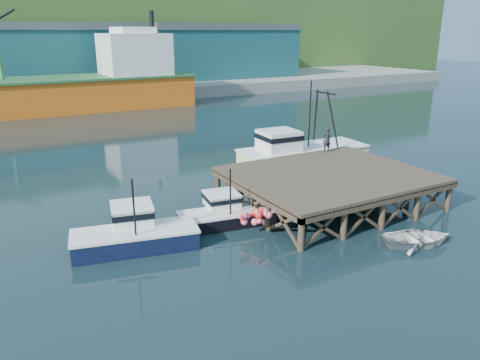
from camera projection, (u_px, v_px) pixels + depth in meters
ground at (256, 219)px, 28.13m from camera, size 300.00×300.00×0.00m
wharf at (331, 176)px, 29.97m from camera, size 12.00×10.00×2.62m
far_quay at (58, 87)px, 85.83m from camera, size 160.00×40.00×2.00m
warehouse_mid at (59, 58)px, 80.01m from camera, size 28.00×16.00×9.00m
warehouse_right at (215, 54)px, 94.12m from camera, size 30.00×16.00×9.00m
cargo_ship at (17, 90)px, 62.92m from camera, size 55.50×10.00×13.75m
hillside at (30, 30)px, 107.65m from camera, size 220.00×50.00×22.00m
boat_navy at (134, 232)px, 24.38m from camera, size 6.77×4.21×4.02m
boat_black at (226, 212)px, 27.48m from camera, size 5.95×4.95×3.52m
trawler at (301, 152)px, 37.95m from camera, size 10.83×4.38×7.13m
dinghy at (418, 238)px, 24.69m from camera, size 4.37×3.70×0.77m
dockworker at (327, 139)px, 34.99m from camera, size 0.75×0.55×1.91m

